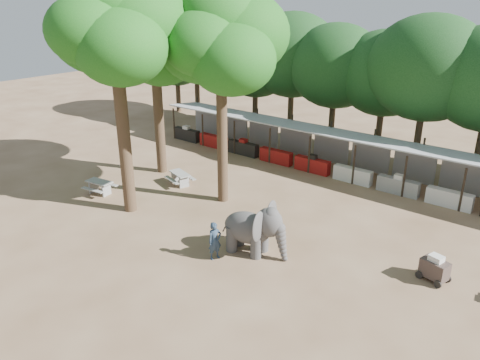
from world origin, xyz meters
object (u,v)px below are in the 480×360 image
Objects in this scene: elephant at (255,229)px; picnic_table_far at (180,177)px; yard_tree_left at (155,38)px; handler at (215,241)px; yard_tree_center at (115,27)px; cart_front at (435,268)px; yard_tree_back at (221,39)px; picnic_table_near at (100,185)px.

picnic_table_far is (-8.21, 3.54, -0.68)m from elephant.
yard_tree_left reaches higher than handler.
cart_front is (14.74, 3.10, -8.66)m from yard_tree_center.
yard_tree_back is 8.78× the size of cart_front.
yard_tree_back is 8.70m from picnic_table_far.
yard_tree_back is (3.00, 4.00, -0.67)m from yard_tree_center.
yard_tree_back is at bearing 53.14° from yard_tree_center.
yard_tree_center is 5.04m from yard_tree_back.
yard_tree_center reaches higher than yard_tree_back.
elephant is at bearing -7.17° from picnic_table_near.
handler is 9.86m from picnic_table_near.
yard_tree_back is 9.56m from elephant.
elephant is at bearing -6.04° from picnic_table_far.
yard_tree_center reaches higher than elephant.
yard_tree_back is at bearing 133.54° from elephant.
picnic_table_near is at bearing -146.72° from yard_tree_back.
yard_tree_left is at bearing 170.54° from yard_tree_back.
yard_tree_left is at bearing -171.04° from cart_front.
picnic_table_near is 17.92m from cart_front.
picnic_table_near is (-10.82, -0.27, -0.67)m from elephant.
picnic_table_far is at bearing 72.44° from handler.
cart_front is at bearing 11.89° from yard_tree_center.
yard_tree_back is 10.72m from picnic_table_near.
yard_tree_back is 14.23m from cart_front.
cart_front reaches higher than picnic_table_far.
cart_front is (7.88, 4.17, -0.30)m from handler.
handler is at bearing -8.85° from yard_tree_center.
handler is (9.86, -6.07, -7.35)m from yard_tree_left.
yard_tree_left is 0.92× the size of yard_tree_center.
elephant is (7.90, 0.38, -8.03)m from yard_tree_center.
picnic_table_near is at bearing 177.80° from yard_tree_center.
cart_front is (6.84, 2.72, -0.63)m from elephant.
yard_tree_left is 5.95× the size of picnic_table_far.
handler is 0.99× the size of picnic_table_near.
picnic_table_near is at bearing -155.32° from cart_front.
yard_tree_center is 6.50× the size of picnic_table_far.
elephant is 2.43× the size of cart_front.
yard_tree_left reaches higher than picnic_table_far.
picnic_table_near is at bearing 171.44° from elephant.
elephant is 1.70× the size of picnic_table_far.
yard_tree_left is at bearing 82.30° from picnic_table_near.
picnic_table_far is at bearing 146.71° from elephant.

